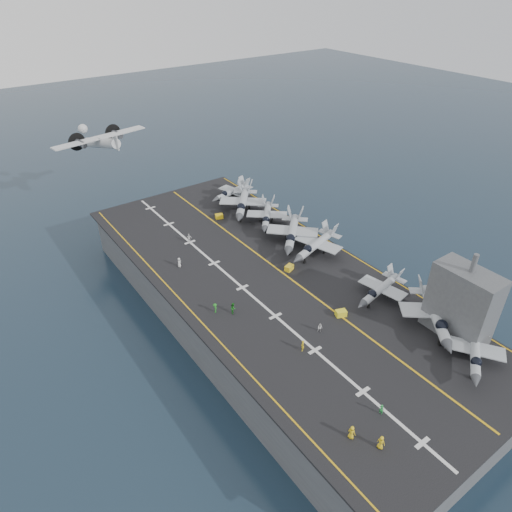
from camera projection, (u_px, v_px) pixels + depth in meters
ground at (267, 318)px, 92.88m from camera, size 500.00×500.00×0.00m
hull at (268, 299)px, 90.17m from camera, size 36.00×90.00×10.00m
flight_deck at (268, 277)px, 87.36m from camera, size 38.00×92.00×0.40m
foul_line at (280, 271)px, 88.71m from camera, size 0.35×90.00×0.02m
landing_centerline at (242, 287)px, 84.29m from camera, size 0.50×90.00×0.02m
deck_edge_port at (190, 310)px, 78.89m from camera, size 0.25×90.00×0.02m
deck_edge_stbd at (338, 247)px, 96.32m from camera, size 0.25×90.00×0.02m
island_superstructure at (464, 296)px, 70.08m from camera, size 5.00×10.00×15.00m
fighter_jet_0 at (475, 350)px, 67.51m from camera, size 15.56×14.32×4.50m
fighter_jet_1 at (435, 313)px, 73.91m from camera, size 18.46×19.19×5.57m
fighter_jet_2 at (381, 288)px, 80.39m from camera, size 14.09×10.67×4.43m
fighter_jet_4 at (316, 244)px, 92.48m from camera, size 16.79×13.50×5.08m
fighter_jet_5 at (292, 232)px, 96.12m from camera, size 19.19×19.13×5.65m
fighter_jet_6 at (267, 215)px, 103.41m from camera, size 16.01×16.50×4.80m
fighter_jet_7 at (243, 202)px, 107.98m from camera, size 19.12×19.75×5.74m
fighter_jet_8 at (232, 191)px, 114.55m from camera, size 14.47×11.37×4.44m
tow_cart_a at (341, 313)px, 77.31m from camera, size 2.10×1.73×1.08m
tow_cart_b at (289, 268)px, 88.82m from camera, size 2.05×1.67×1.06m
tow_cart_c at (219, 216)px, 106.83m from camera, size 2.08×1.71×1.07m
crew_0 at (352, 432)px, 57.13m from camera, size 1.15×1.43×2.07m
crew_1 at (303, 346)px, 70.15m from camera, size 1.32×1.40×1.94m
crew_2 at (233, 308)px, 77.72m from camera, size 1.37×1.49×2.06m
crew_3 at (215, 308)px, 77.90m from camera, size 1.10×1.28×1.80m
crew_4 at (189, 238)px, 97.48m from camera, size 1.44×1.27×2.01m
crew_5 at (179, 262)px, 89.57m from camera, size 1.41×1.44×2.01m
crew_6 at (381, 409)px, 60.33m from camera, size 0.83×1.11×1.68m
crew_7 at (320, 328)px, 73.76m from camera, size 1.11×1.21×1.68m
transport_plane at (101, 143)px, 118.21m from camera, size 27.78×21.20×5.97m
crew_8 at (381, 442)px, 55.93m from camera, size 1.15×1.43×2.07m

